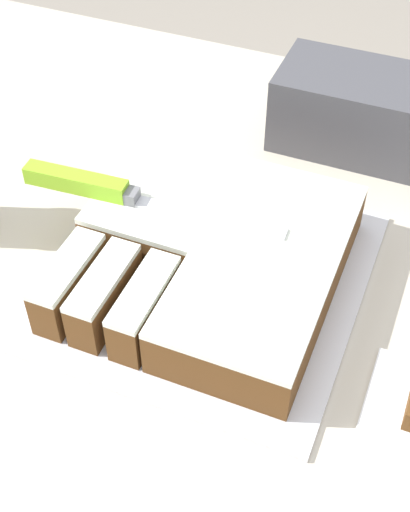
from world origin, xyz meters
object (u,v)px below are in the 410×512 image
Objects in this scene: cake at (210,254)px; storage_box at (377,115)px; knife at (97,187)px; cake_board at (205,276)px.

storage_box is (0.12, 0.32, 0.02)m from cake.
cake is 1.10× the size of storage_box.
storage_box is (0.27, 0.31, -0.02)m from knife.
knife is (-0.15, 0.01, 0.04)m from cake.
storage_box is at bearing 69.95° from cake.
cake_board is 0.03m from cake.
cake is (0.00, 0.00, 0.03)m from cake_board.
cake is 0.95× the size of knife.
knife is at bearing 174.32° from cake.
cake_board is 1.15× the size of knife.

